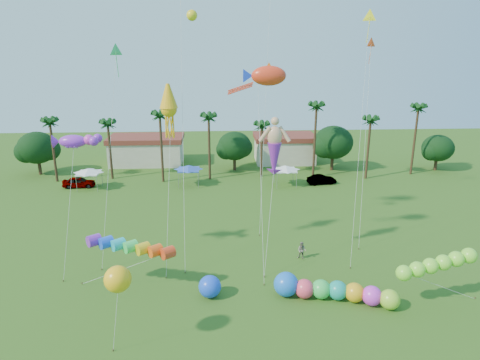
{
  "coord_description": "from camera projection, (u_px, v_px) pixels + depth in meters",
  "views": [
    {
      "loc": [
        -1.79,
        -22.97,
        19.17
      ],
      "look_at": [
        0.0,
        10.0,
        9.0
      ],
      "focal_mm": 32.0,
      "sensor_mm": 36.0,
      "label": 1
    }
  ],
  "objects": [
    {
      "name": "car_b",
      "position": [
        322.0,
        180.0,
        62.99
      ],
      "size": [
        4.37,
        2.09,
        1.38
      ],
      "primitive_type": "imported",
      "rotation": [
        0.0,
        0.0,
        1.73
      ],
      "color": "#4C4C54",
      "rests_on": "ground"
    },
    {
      "name": "delta_kite_red",
      "position": [
        371.0,
        48.0,
        41.2
      ],
      "size": [
        1.68,
        4.8,
        20.23
      ],
      "color": "#F84E1B",
      "rests_on": "ground"
    },
    {
      "name": "squid_kite",
      "position": [
        169.0,
        109.0,
        37.08
      ],
      "size": [
        2.1,
        5.25,
        16.41
      ],
      "color": "#F8AB14",
      "rests_on": "ground"
    },
    {
      "name": "rainbow_tube",
      "position": [
        145.0,
        253.0,
        34.12
      ],
      "size": [
        9.22,
        4.15,
        4.02
      ],
      "color": "red",
      "rests_on": "ground"
    },
    {
      "name": "blue_ball",
      "position": [
        210.0,
        287.0,
        34.26
      ],
      "size": [
        1.82,
        1.82,
        1.82
      ],
      "primitive_type": "sphere",
      "color": "blue",
      "rests_on": "ground"
    },
    {
      "name": "lobster_kite",
      "position": [
        73.0,
        141.0,
        36.52
      ],
      "size": [
        4.29,
        4.65,
        12.38
      ],
      "color": "purple",
      "rests_on": "ground"
    },
    {
      "name": "tent_row",
      "position": [
        188.0,
        168.0,
        61.21
      ],
      "size": [
        31.0,
        4.0,
        0.6
      ],
      "color": "white",
      "rests_on": "ground"
    },
    {
      "name": "caterpillar_inflatable",
      "position": [
        330.0,
        290.0,
        33.84
      ],
      "size": [
        9.67,
        4.28,
        2.0
      ],
      "rotation": [
        0.0,
        0.0,
        -0.27
      ],
      "color": "#FC4261",
      "rests_on": "ground"
    },
    {
      "name": "tree_line",
      "position": [
        251.0,
        146.0,
        68.57
      ],
      "size": [
        69.46,
        8.91,
        11.0
      ],
      "color": "#3A2819",
      "rests_on": "ground"
    },
    {
      "name": "delta_kite_green",
      "position": [
        116.0,
        54.0,
        37.26
      ],
      "size": [
        2.58,
        4.85,
        19.65
      ],
      "color": "#2FC867",
      "rests_on": "ground"
    },
    {
      "name": "delta_kite_yellow",
      "position": [
        369.0,
        21.0,
        37.08
      ],
      "size": [
        2.16,
        5.12,
        22.47
      ],
      "color": "#FFF41A",
      "rests_on": "ground"
    },
    {
      "name": "orange_ball_kite",
      "position": [
        118.0,
        279.0,
        26.78
      ],
      "size": [
        1.74,
        1.74,
        6.2
      ],
      "color": "yellow",
      "rests_on": "ground"
    },
    {
      "name": "car_a",
      "position": [
        79.0,
        182.0,
        61.52
      ],
      "size": [
        4.59,
        2.08,
        1.53
      ],
      "primitive_type": "imported",
      "rotation": [
        0.0,
        0.0,
        1.63
      ],
      "color": "#4C4C54",
      "rests_on": "ground"
    },
    {
      "name": "buildings_row",
      "position": [
        210.0,
        151.0,
        74.62
      ],
      "size": [
        35.0,
        7.0,
        4.0
      ],
      "color": "beige",
      "rests_on": "ground"
    },
    {
      "name": "ground",
      "position": [
        248.0,
        358.0,
        27.66
      ],
      "size": [
        160.0,
        160.0,
        0.0
      ],
      "primitive_type": "plane",
      "color": "#285116",
      "rests_on": "ground"
    },
    {
      "name": "merman_kite",
      "position": [
        274.0,
        150.0,
        37.43
      ],
      "size": [
        2.44,
        4.28,
        13.12
      ],
      "color": "tan",
      "rests_on": "ground"
    },
    {
      "name": "green_worm",
      "position": [
        404.0,
        273.0,
        32.46
      ],
      "size": [
        9.78,
        2.03,
        3.58
      ],
      "color": "#85F235",
      "rests_on": "ground"
    },
    {
      "name": "fish_kite",
      "position": [
        269.0,
        76.0,
        36.73
      ],
      "size": [
        4.58,
        6.65,
        17.89
      ],
      "color": "#F2381A",
      "rests_on": "ground"
    },
    {
      "name": "spectator_b",
      "position": [
        302.0,
        251.0,
        40.49
      ],
      "size": [
        1.04,
        0.96,
        1.71
      ],
      "primitive_type": "imported",
      "rotation": [
        0.0,
        0.0,
        -0.48
      ],
      "color": "gray",
      "rests_on": "ground"
    }
  ]
}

